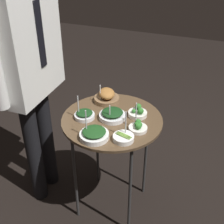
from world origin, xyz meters
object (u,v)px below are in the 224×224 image
at_px(bowl_spinach_far_rim, 112,115).
at_px(bowl_broccoli_front_left, 138,112).
at_px(bowl_spinach_center, 84,115).
at_px(serving_cart, 112,127).
at_px(waiter_figure, 26,58).
at_px(bowl_broccoli_front_right, 138,127).
at_px(bowl_spinach_near_rim, 94,134).
at_px(bowl_asparagus_mid_right, 123,137).
at_px(bowl_roast_back_left, 107,96).

bearing_deg(bowl_spinach_far_rim, bowl_broccoli_front_left, -59.20).
height_order(bowl_spinach_center, bowl_spinach_far_rim, bowl_spinach_center).
xyz_separation_m(serving_cart, waiter_figure, (-0.03, 0.55, 0.41)).
bearing_deg(bowl_spinach_far_rim, bowl_broccoli_front_right, -109.28).
relative_size(bowl_spinach_near_rim, bowl_asparagus_mid_right, 1.04).
bearing_deg(bowl_roast_back_left, bowl_broccoli_front_right, -130.16).
bearing_deg(bowl_roast_back_left, bowl_spinach_far_rim, -149.64).
relative_size(bowl_spinach_far_rim, waiter_figure, 0.10).
bearing_deg(bowl_spinach_near_rim, bowl_roast_back_left, 11.25).
bearing_deg(bowl_roast_back_left, bowl_asparagus_mid_right, -146.46).
distance_m(bowl_spinach_far_rim, bowl_broccoli_front_right, 0.20).
relative_size(bowl_spinach_far_rim, bowl_broccoli_front_right, 0.97).
distance_m(bowl_broccoli_front_right, waiter_figure, 0.81).
bearing_deg(bowl_asparagus_mid_right, serving_cart, 37.03).
relative_size(bowl_spinach_near_rim, waiter_figure, 0.10).
bearing_deg(serving_cart, bowl_asparagus_mid_right, -142.97).
bearing_deg(bowl_spinach_center, bowl_broccoli_front_right, -91.70).
relative_size(bowl_asparagus_mid_right, bowl_spinach_far_rim, 1.02).
height_order(bowl_roast_back_left, bowl_spinach_far_rim, bowl_roast_back_left).
relative_size(serving_cart, bowl_spinach_near_rim, 4.35).
distance_m(bowl_spinach_center, waiter_figure, 0.50).
xyz_separation_m(bowl_asparagus_mid_right, bowl_spinach_far_rim, (0.19, 0.14, 0.01)).
bearing_deg(bowl_asparagus_mid_right, bowl_broccoli_front_right, -22.37).
distance_m(serving_cart, bowl_spinach_far_rim, 0.09).
xyz_separation_m(bowl_roast_back_left, waiter_figure, (-0.22, 0.44, 0.30)).
height_order(bowl_spinach_near_rim, waiter_figure, waiter_figure).
distance_m(serving_cart, bowl_asparagus_mid_right, 0.24).
bearing_deg(bowl_broccoli_front_right, serving_cart, 72.13).
xyz_separation_m(bowl_asparagus_mid_right, bowl_broccoli_front_right, (0.12, -0.05, 0.01)).
height_order(bowl_spinach_near_rim, bowl_broccoli_front_left, bowl_spinach_near_rim).
bearing_deg(bowl_broccoli_front_right, bowl_broccoli_front_left, 16.62).
height_order(bowl_spinach_near_rim, bowl_spinach_center, bowl_spinach_near_rim).
bearing_deg(bowl_roast_back_left, bowl_spinach_center, 166.39).
bearing_deg(bowl_broccoli_front_left, bowl_broccoli_front_right, -163.38).
relative_size(bowl_broccoli_front_left, bowl_spinach_center, 0.77).
bearing_deg(bowl_broccoli_front_left, bowl_spinach_far_rim, 120.80).
distance_m(bowl_roast_back_left, bowl_spinach_far_rim, 0.21).
distance_m(serving_cart, bowl_roast_back_left, 0.24).
distance_m(serving_cart, bowl_spinach_near_rim, 0.24).
height_order(serving_cart, bowl_broccoli_front_right, bowl_broccoli_front_right).
height_order(bowl_asparagus_mid_right, bowl_spinach_far_rim, bowl_asparagus_mid_right).
xyz_separation_m(bowl_spinach_near_rim, bowl_asparagus_mid_right, (0.04, -0.17, -0.01)).
bearing_deg(bowl_spinach_center, bowl_broccoli_front_left, -65.51).
height_order(serving_cart, waiter_figure, waiter_figure).
distance_m(bowl_spinach_near_rim, bowl_broccoli_front_left, 0.36).
xyz_separation_m(bowl_roast_back_left, bowl_spinach_far_rim, (-0.18, -0.11, -0.01)).
relative_size(bowl_broccoli_front_right, waiter_figure, 0.10).
relative_size(bowl_broccoli_front_left, bowl_asparagus_mid_right, 0.71).
relative_size(serving_cart, bowl_broccoli_front_right, 4.49).
height_order(bowl_spinach_center, waiter_figure, waiter_figure).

